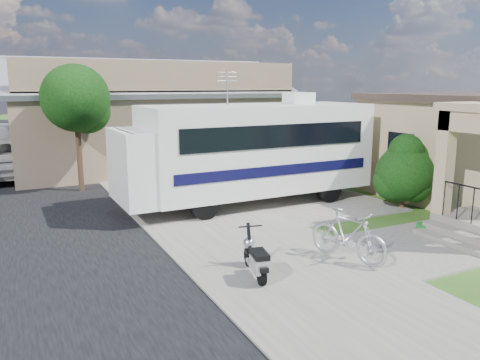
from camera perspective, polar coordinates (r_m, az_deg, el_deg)
name	(u,v)px	position (r m, az deg, el deg)	size (l,w,h in m)	color
ground	(306,251)	(11.23, 8.06, -8.60)	(120.00, 120.00, 0.00)	#1D4612
sidewalk_slab	(149,179)	(19.70, -11.05, 0.17)	(4.00, 80.00, 0.06)	#65635B
driveway_slab	(267,201)	(15.63, 3.33, -2.61)	(7.00, 6.00, 0.05)	#65635B
walk_slab	(432,244)	(12.43, 22.34, -7.24)	(4.00, 3.00, 0.05)	#65635B
warehouse	(145,123)	(23.49, -11.47, 6.79)	(12.50, 8.40, 5.04)	#836952
street_tree_a	(79,102)	(17.87, -19.09, 9.02)	(2.44, 2.40, 4.58)	#332116
street_tree_b	(53,93)	(27.81, -21.87, 9.81)	(2.44, 2.40, 4.73)	#332116
street_tree_c	(42,95)	(36.79, -23.03, 9.50)	(2.44, 2.40, 4.42)	#332116
motorhome	(248,149)	(15.05, 1.03, 3.79)	(8.28, 2.82, 4.22)	white
shrub	(404,171)	(15.44, 19.42, 1.08)	(1.93, 1.85, 2.37)	#332116
scooter	(256,259)	(9.46, 1.98, -9.62)	(0.63, 1.43, 0.95)	black
bicycle	(348,238)	(10.53, 12.99, -6.86)	(0.54, 1.91, 1.15)	#BAB8C1
pickup_truck	(6,157)	(22.20, -26.63, 2.49)	(2.72, 5.90, 1.64)	silver
garden_hose	(425,229)	(13.39, 21.58, -5.54)	(0.43, 0.43, 0.19)	#167021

